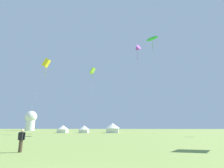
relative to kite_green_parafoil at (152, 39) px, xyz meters
The scene contains 9 objects.
kite_green_parafoil is the anchor object (origin of this frame).
kite_purple_delta 15.59m from the kite_green_parafoil, 102.52° to the left, with size 3.52×3.43×31.63m.
kite_yellow_box 29.73m from the kite_green_parafoil, 156.47° to the right, with size 3.35×2.94×16.93m.
kite_lime_box 19.91m from the kite_green_parafoil, 167.07° to the left, with size 1.89×2.49×19.68m.
person_spectator 45.71m from the kite_green_parafoil, 115.04° to the right, with size 0.57×0.33×1.73m.
festival_tent_right 41.81m from the kite_green_parafoil, 153.14° to the left, with size 3.89×3.89×2.53m.
festival_tent_left 36.90m from the kite_green_parafoil, 145.96° to the left, with size 3.73×3.73×2.42m.
festival_tent_center 31.56m from the kite_green_parafoil, 129.62° to the left, with size 5.00×5.00×3.25m.
observatory_dome 82.12m from the kite_green_parafoil, 140.02° to the left, with size 6.40×6.40×10.80m.
Camera 1 is at (2.84, -5.21, 1.88)m, focal length 29.23 mm.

